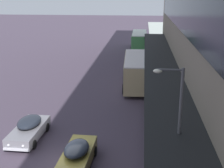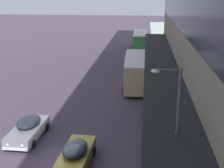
# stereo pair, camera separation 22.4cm
# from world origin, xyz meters

# --- Properties ---
(ground) EXTENTS (240.00, 240.00, 0.00)m
(ground) POSITION_xyz_m (0.00, 0.00, 0.00)
(ground) COLOR #453A49
(transit_bus_kerbside_front) EXTENTS (2.77, 9.77, 3.06)m
(transit_bus_kerbside_front) POSITION_xyz_m (3.88, 39.84, 1.77)
(transit_bus_kerbside_front) COLOR #47914E
(transit_bus_kerbside_front) RESTS_ON ground
(transit_bus_kerbside_rear) EXTENTS (2.95, 9.79, 3.26)m
(transit_bus_kerbside_rear) POSITION_xyz_m (3.86, 17.09, 1.87)
(transit_bus_kerbside_rear) COLOR tan
(transit_bus_kerbside_rear) RESTS_ON ground
(sedan_oncoming_front) EXTENTS (2.00, 4.73, 1.56)m
(sedan_oncoming_front) POSITION_xyz_m (-3.35, 3.26, 0.76)
(sedan_oncoming_front) COLOR gray
(sedan_oncoming_front) RESTS_ON ground
(sedan_lead_mid) EXTENTS (1.95, 4.76, 1.56)m
(sedan_lead_mid) POSITION_xyz_m (4.34, 30.55, 0.76)
(sedan_lead_mid) COLOR beige
(sedan_lead_mid) RESTS_ON ground
(sedan_far_back) EXTENTS (1.87, 4.55, 1.60)m
(sedan_far_back) POSITION_xyz_m (0.88, -0.07, 0.79)
(sedan_far_back) COLOR olive
(sedan_far_back) RESTS_ON ground
(pedestrian_at_kerb) EXTENTS (0.33, 0.62, 1.86)m
(pedestrian_at_kerb) POSITION_xyz_m (7.23, 4.84, 1.18)
(pedestrian_at_kerb) COLOR #2C2B1E
(pedestrian_at_kerb) RESTS_ON sidewalk_kerb
(street_lamp) EXTENTS (1.50, 0.28, 6.59)m
(street_lamp) POSITION_xyz_m (6.37, -1.87, 4.01)
(street_lamp) COLOR #4C4C51
(street_lamp) RESTS_ON sidewalk_kerb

